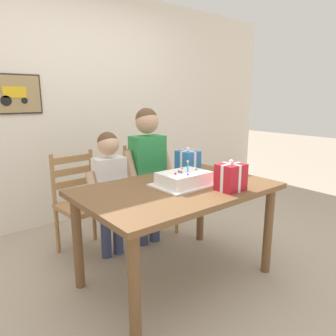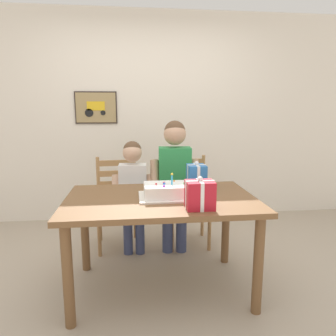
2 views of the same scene
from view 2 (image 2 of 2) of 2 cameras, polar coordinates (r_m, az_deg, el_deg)
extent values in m
plane|color=tan|center=(2.70, -1.25, -20.87)|extent=(20.00, 20.00, 0.00)
cube|color=silver|center=(4.08, -3.68, 9.01)|extent=(6.40, 0.08, 2.60)
cube|color=#332823|center=(4.05, -12.88, 10.59)|extent=(0.51, 0.02, 0.39)
cube|color=#9E8456|center=(4.04, -12.89, 10.59)|extent=(0.48, 0.01, 0.36)
cube|color=gold|center=(4.03, -12.92, 10.87)|extent=(0.22, 0.01, 0.11)
cylinder|color=black|center=(4.04, -14.07, 9.65)|extent=(0.10, 0.01, 0.10)
cylinder|color=black|center=(4.02, -11.66, 9.74)|extent=(0.06, 0.01, 0.06)
cube|color=brown|center=(2.40, -1.32, -5.76)|extent=(1.43, 0.92, 0.04)
cylinder|color=brown|center=(2.23, -17.65, -18.17)|extent=(0.07, 0.07, 0.71)
cylinder|color=brown|center=(2.34, 15.98, -16.56)|extent=(0.07, 0.07, 0.71)
cylinder|color=brown|center=(2.91, -14.79, -11.02)|extent=(0.07, 0.07, 0.71)
cylinder|color=brown|center=(3.00, 10.38, -10.17)|extent=(0.07, 0.07, 0.71)
cube|color=white|center=(2.40, 0.03, -5.17)|extent=(0.44, 0.34, 0.01)
cube|color=white|center=(2.38, 0.03, -3.99)|extent=(0.36, 0.26, 0.09)
cylinder|color=#33ADE5|center=(2.35, 0.71, -2.17)|extent=(0.01, 0.01, 0.07)
sphere|color=yellow|center=(2.34, 0.71, -1.10)|extent=(0.02, 0.02, 0.02)
sphere|color=blue|center=(2.36, -0.69, -2.84)|extent=(0.02, 0.02, 0.02)
sphere|color=red|center=(2.35, -2.16, -2.92)|extent=(0.02, 0.02, 0.02)
sphere|color=red|center=(2.39, -0.71, -2.68)|extent=(0.02, 0.02, 0.02)
sphere|color=green|center=(2.38, 2.96, -2.76)|extent=(0.01, 0.01, 0.01)
sphere|color=purple|center=(2.28, -0.73, -3.33)|extent=(0.02, 0.02, 0.02)
sphere|color=orange|center=(2.46, 1.12, -2.33)|extent=(0.01, 0.01, 0.01)
sphere|color=red|center=(2.38, -0.76, -2.74)|extent=(0.01, 0.01, 0.01)
cube|color=#286BB7|center=(2.65, 5.15, -1.58)|extent=(0.15, 0.18, 0.20)
cube|color=white|center=(2.65, 5.15, -1.58)|extent=(0.15, 0.02, 0.21)
cube|color=white|center=(2.65, 5.15, -1.58)|extent=(0.02, 0.18, 0.21)
sphere|color=white|center=(2.63, 5.20, 0.87)|extent=(0.04, 0.04, 0.04)
cube|color=red|center=(2.12, 5.77, -4.86)|extent=(0.19, 0.15, 0.19)
cube|color=white|center=(2.12, 5.77, -4.86)|extent=(0.19, 0.02, 0.19)
cube|color=white|center=(2.12, 5.77, -4.86)|extent=(0.02, 0.16, 0.19)
sphere|color=white|center=(2.09, 5.83, -1.98)|extent=(0.04, 0.04, 0.04)
cube|color=#A87A4C|center=(3.28, -9.07, -6.59)|extent=(0.45, 0.45, 0.04)
cylinder|color=#A87A4C|center=(3.19, -5.33, -11.48)|extent=(0.04, 0.04, 0.43)
cylinder|color=#A87A4C|center=(3.18, -12.31, -11.77)|extent=(0.04, 0.04, 0.43)
cylinder|color=#A87A4C|center=(3.54, -5.96, -9.20)|extent=(0.04, 0.04, 0.43)
cylinder|color=#A87A4C|center=(3.53, -12.19, -9.44)|extent=(0.04, 0.04, 0.43)
cylinder|color=#A87A4C|center=(3.41, -6.12, -1.59)|extent=(0.04, 0.04, 0.45)
cylinder|color=#A87A4C|center=(3.40, -12.51, -1.82)|extent=(0.04, 0.04, 0.45)
cube|color=#A87A4C|center=(3.42, -9.27, -2.81)|extent=(0.36, 0.05, 0.06)
cube|color=#A87A4C|center=(3.39, -9.33, -0.97)|extent=(0.36, 0.05, 0.06)
cube|color=#A87A4C|center=(3.37, -9.39, 0.91)|extent=(0.36, 0.05, 0.06)
cube|color=#A87A4C|center=(3.33, 3.68, -6.23)|extent=(0.43, 0.43, 0.04)
cylinder|color=#A87A4C|center=(3.26, 7.49, -11.04)|extent=(0.04, 0.04, 0.43)
cylinder|color=#A87A4C|center=(3.20, 0.69, -11.33)|extent=(0.04, 0.04, 0.43)
cylinder|color=#A87A4C|center=(3.61, 6.22, -8.84)|extent=(0.04, 0.04, 0.43)
cylinder|color=#A87A4C|center=(3.56, 0.13, -9.06)|extent=(0.04, 0.04, 0.43)
cylinder|color=#A87A4C|center=(3.48, 6.38, -1.36)|extent=(0.04, 0.04, 0.45)
cylinder|color=#A87A4C|center=(3.43, 0.13, -1.48)|extent=(0.04, 0.04, 0.45)
cube|color=#A87A4C|center=(3.46, 3.27, -2.51)|extent=(0.36, 0.04, 0.06)
cube|color=#A87A4C|center=(3.44, 3.29, -0.69)|extent=(0.36, 0.04, 0.06)
cube|color=#A87A4C|center=(3.42, 3.31, 1.16)|extent=(0.36, 0.04, 0.06)
cylinder|color=#38426B|center=(3.20, 2.43, -10.77)|extent=(0.11, 0.11, 0.49)
cylinder|color=#38426B|center=(3.19, -0.07, -10.82)|extent=(0.11, 0.11, 0.49)
cube|color=#2D934C|center=(3.04, 1.22, -1.51)|extent=(0.32, 0.21, 0.56)
cylinder|color=tan|center=(3.03, 4.92, -1.96)|extent=(0.10, 0.24, 0.37)
cylinder|color=tan|center=(3.00, -2.41, -2.05)|extent=(0.10, 0.24, 0.37)
sphere|color=tan|center=(2.98, 1.25, 6.14)|extent=(0.21, 0.21, 0.21)
sphere|color=brown|center=(2.99, 1.24, 6.66)|extent=(0.20, 0.20, 0.20)
cylinder|color=#38426B|center=(3.18, -5.09, -11.64)|extent=(0.09, 0.09, 0.42)
cylinder|color=#38426B|center=(3.19, -7.24, -11.65)|extent=(0.09, 0.09, 0.42)
cube|color=white|center=(3.04, -6.34, -3.77)|extent=(0.27, 0.17, 0.48)
cylinder|color=tan|center=(3.01, -3.21, -4.18)|extent=(0.08, 0.20, 0.32)
cylinder|color=tan|center=(3.03, -9.49, -4.24)|extent=(0.08, 0.20, 0.32)
sphere|color=tan|center=(2.98, -6.47, 2.77)|extent=(0.18, 0.18, 0.18)
sphere|color=brown|center=(2.98, -6.47, 3.23)|extent=(0.17, 0.17, 0.17)
camera|label=1|loc=(1.38, -69.04, 3.05)|focal=32.99mm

